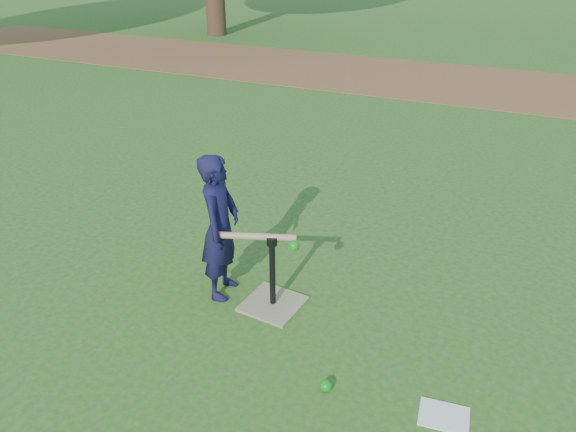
% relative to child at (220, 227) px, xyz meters
% --- Properties ---
extents(ground, '(80.00, 80.00, 0.00)m').
position_rel_child_xyz_m(ground, '(0.21, -0.00, -0.60)').
color(ground, '#285116').
rests_on(ground, ground).
extents(dirt_strip, '(24.00, 3.00, 0.01)m').
position_rel_child_xyz_m(dirt_strip, '(0.21, 7.50, -0.59)').
color(dirt_strip, brown).
rests_on(dirt_strip, ground).
extents(child, '(0.36, 0.48, 1.20)m').
position_rel_child_xyz_m(child, '(0.00, 0.00, 0.00)').
color(child, '#131133').
rests_on(child, ground).
extents(wiffle_ball_ground, '(0.08, 0.08, 0.08)m').
position_rel_child_xyz_m(wiffle_ball_ground, '(1.14, -0.70, -0.56)').
color(wiffle_ball_ground, '#0C8D16').
rests_on(wiffle_ball_ground, ground).
extents(clipboard, '(0.32, 0.26, 0.01)m').
position_rel_child_xyz_m(clipboard, '(1.88, -0.62, -0.59)').
color(clipboard, white).
rests_on(clipboard, ground).
extents(batting_tee, '(0.48, 0.48, 0.61)m').
position_rel_child_xyz_m(batting_tee, '(0.45, -0.01, -0.49)').
color(batting_tee, '#91875C').
rests_on(batting_tee, ground).
extents(swing_action, '(0.68, 0.24, 0.08)m').
position_rel_child_xyz_m(swing_action, '(0.36, -0.04, 0.01)').
color(swing_action, tan).
rests_on(swing_action, ground).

